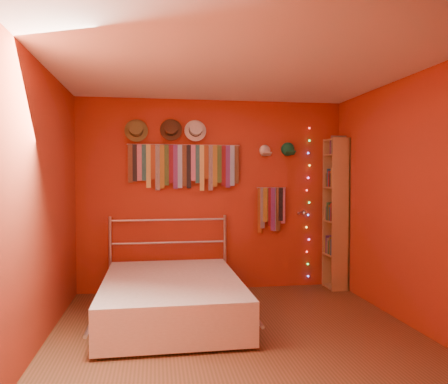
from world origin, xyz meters
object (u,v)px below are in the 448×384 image
tie_rack (185,164)px  bookshelf (338,212)px  reading_lamp (303,213)px  bed (172,297)px

tie_rack → bookshelf: bookshelf is taller
tie_rack → bookshelf: 2.13m
tie_rack → reading_lamp: (1.55, -0.15, -0.64)m
tie_rack → bookshelf: bearing=-4.4°
reading_lamp → bookshelf: (0.48, -0.00, 0.00)m
bookshelf → bed: (-2.25, -0.92, -0.79)m
bed → tie_rack: bearing=78.3°
reading_lamp → bookshelf: size_ratio=0.14×
reading_lamp → bed: reading_lamp is taller
reading_lamp → tie_rack: bearing=174.4°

